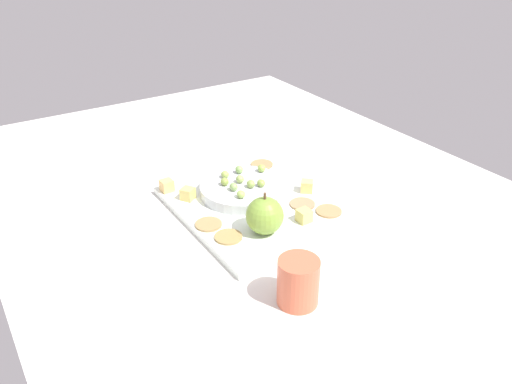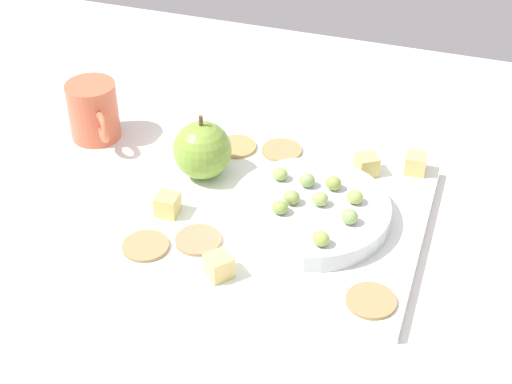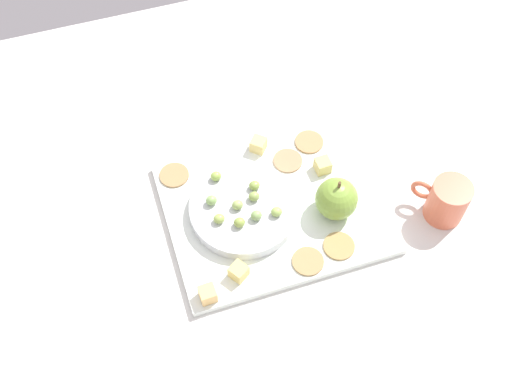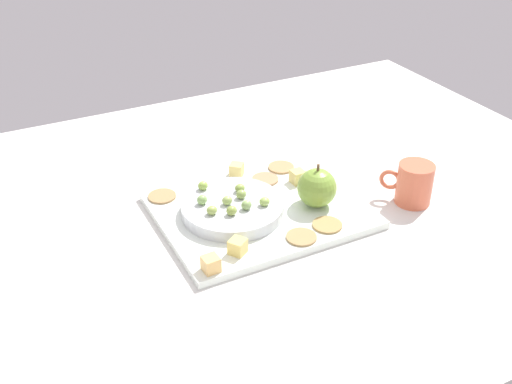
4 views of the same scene
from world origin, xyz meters
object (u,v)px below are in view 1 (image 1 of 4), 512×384
Objects in this scene: grape_1 at (261,183)px; cup at (298,281)px; cracker_1 at (302,204)px; serving_dish at (243,189)px; apple_whole at (265,216)px; cheese_cube_2 at (304,216)px; cheese_cube_0 at (188,194)px; grape_6 at (234,187)px; cheese_cube_3 at (167,186)px; cracker_4 at (209,224)px; cracker_0 at (329,211)px; cracker_2 at (228,237)px; cracker_3 at (262,164)px; grape_0 at (225,175)px; cheese_cube_1 at (307,186)px; grape_5 at (239,170)px; grape_8 at (241,194)px; grape_2 at (250,183)px; platter at (255,207)px; grape_3 at (225,182)px; grape_7 at (261,168)px; grape_4 at (240,179)px.

cup reaches higher than grape_1.
serving_dish is at bearing 36.17° from cracker_1.
cheese_cube_2 is (-1.02, -8.37, -2.29)cm from apple_whole.
grape_6 is at bearing -124.74° from cheese_cube_0.
cracker_4 is (-16.75, -1.00, -1.04)cm from cheese_cube_3.
apple_whole is at bearing 149.67° from grape_1.
cracker_0 is 21.48cm from cracker_2.
grape_0 is (-4.66, 12.47, 2.78)cm from cracker_3.
cheese_cube_1 is 15.11cm from grape_5.
cracker_1 is at bearing -159.83° from grape_5.
grape_8 is at bearing -139.38° from cheese_cube_0.
cheese_cube_1 reaches higher than cracker_2.
cheese_cube_1 is at bearing -88.68° from cracker_4.
grape_2 is (-5.85, -11.44, 1.78)cm from cheese_cube_0.
platter is 14.15cm from cheese_cube_0.
cracker_3 is 2.78× the size of grape_6.
platter is 9.63cm from cracker_1.
cheese_cube_3 is 23.77cm from cracker_3.
grape_5 is 38.74cm from cup.
grape_3 and grape_5 have the same top height.
grape_0 is (17.35, -9.23, 2.78)cm from cracker_2.
grape_5 is (10.04, -2.35, 3.79)cm from platter.
cracker_0 is 17.72cm from grape_8.
grape_3 is (3.43, 4.03, 0.02)cm from grape_2.
cracker_0 is 19.00cm from grape_7.
cheese_cube_1 reaches higher than cracker_4.
cheese_cube_0 is at bearing 103.36° from cracker_3.
cracker_0 is at bearing -167.88° from grape_7.
cheese_cube_3 is 28.90cm from cracker_1.
serving_dish is 7.26× the size of cheese_cube_0.
cracker_0 is 19.81cm from grape_4.
grape_5 is (-4.90, -14.96, 1.84)cm from cheese_cube_3.
cheese_cube_3 is 0.30× the size of cup.
platter is at bearing -54.47° from cracker_2.
apple_whole is at bearing 159.29° from grape_2.
cup is at bearing 129.71° from cracker_0.
cracker_0 is 2.78× the size of grape_6.
apple_whole reaches higher than cracker_1.
grape_6 is 1.00× the size of grape_7.
grape_8 is (-3.35, 0.29, -0.08)cm from grape_6.
grape_3 is (-8.03, -9.57, 1.80)cm from cheese_cube_3.
grape_0 reaches higher than cheese_cube_1.
cracker_0 is 2.78× the size of grape_2.
cracker_0 is 23.65cm from grape_0.
cracker_1 is 2.78× the size of grape_0.
serving_dish is 16.21cm from cheese_cube_3.
grape_6 is (-1.25, 2.97, 1.95)cm from serving_dish.
grape_0 is 1.00× the size of grape_4.
grape_0 is (4.63, 1.66, 1.88)cm from serving_dish.
cup is (-30.85, 6.58, -0.57)cm from grape_6.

